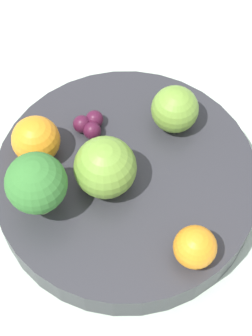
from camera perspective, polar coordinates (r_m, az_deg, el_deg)
The scene contains 9 objects.
ground_plane at distance 0.56m, azimuth 0.00°, elevation -3.41°, with size 6.00×6.00×0.00m, color gray.
table_surface at distance 0.55m, azimuth 0.00°, elevation -2.93°, with size 1.20×1.20×0.02m.
bowl at distance 0.53m, azimuth 0.00°, elevation -1.53°, with size 0.24×0.24×0.04m.
broccoli at distance 0.47m, azimuth -9.09°, elevation -1.61°, with size 0.05×0.05×0.07m.
apple_red at distance 0.53m, azimuth 4.99°, elevation 5.97°, with size 0.04×0.04×0.04m.
apple_green at distance 0.48m, azimuth -2.02°, elevation -0.12°, with size 0.06×0.06×0.06m.
orange_front at distance 0.51m, azimuth -9.14°, elevation 2.84°, with size 0.04×0.04×0.04m.
orange_back at distance 0.46m, azimuth 7.03°, elevation -7.98°, with size 0.04×0.04×0.04m.
grape_cluster at distance 0.53m, azimuth -3.71°, elevation 4.43°, with size 0.03×0.03×0.02m.
Camera 1 is at (0.22, -0.12, 0.50)m, focal length 60.00 mm.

